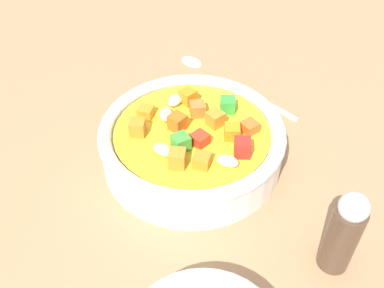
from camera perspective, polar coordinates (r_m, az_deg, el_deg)
ground_plane at (r=46.40cm, az=0.00°, el=-2.82°), size 140.00×140.00×2.00cm
soup_bowl_main at (r=43.91cm, az=0.01°, el=0.39°), size 18.82×18.82×5.70cm
spoon at (r=57.27cm, az=3.59°, el=9.19°), size 8.62×18.37×0.95cm
pepper_shaker at (r=36.38cm, az=19.49°, el=-10.99°), size 2.61×2.61×8.62cm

